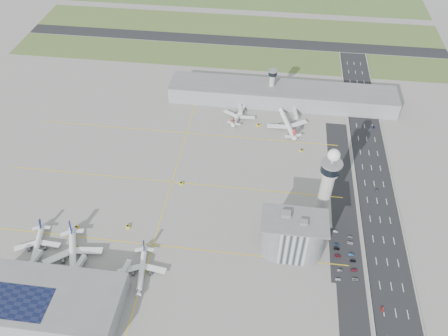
# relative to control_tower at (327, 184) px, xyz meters

# --- Properties ---
(ground) EXTENTS (1000.00, 1000.00, 0.00)m
(ground) POSITION_rel_control_tower_xyz_m (-72.00, -8.00, -35.04)
(ground) COLOR gray
(grass_strip_0) EXTENTS (480.00, 50.00, 0.08)m
(grass_strip_0) POSITION_rel_control_tower_xyz_m (-92.00, 217.00, -35.00)
(grass_strip_0) COLOR #455829
(grass_strip_0) RESTS_ON ground
(grass_strip_1) EXTENTS (480.00, 60.00, 0.08)m
(grass_strip_1) POSITION_rel_control_tower_xyz_m (-92.00, 292.00, -35.00)
(grass_strip_1) COLOR #425427
(grass_strip_1) RESTS_ON ground
(runway) EXTENTS (480.00, 22.00, 0.10)m
(runway) POSITION_rel_control_tower_xyz_m (-92.00, 254.00, -34.98)
(runway) COLOR black
(runway) RESTS_ON ground
(highway) EXTENTS (28.00, 500.00, 0.10)m
(highway) POSITION_rel_control_tower_xyz_m (43.00, -8.00, -34.99)
(highway) COLOR black
(highway) RESTS_ON ground
(barrier_left) EXTENTS (0.60, 500.00, 1.20)m
(barrier_left) POSITION_rel_control_tower_xyz_m (29.00, -8.00, -34.44)
(barrier_left) COLOR #9E9E99
(barrier_left) RESTS_ON ground
(barrier_right) EXTENTS (0.60, 500.00, 1.20)m
(barrier_right) POSITION_rel_control_tower_xyz_m (57.00, -8.00, -34.44)
(barrier_right) COLOR #9E9E99
(barrier_right) RESTS_ON ground
(landside_road) EXTENTS (18.00, 260.00, 0.08)m
(landside_road) POSITION_rel_control_tower_xyz_m (18.00, -18.00, -35.00)
(landside_road) COLOR black
(landside_road) RESTS_ON ground
(parking_lot) EXTENTS (20.00, 44.00, 0.10)m
(parking_lot) POSITION_rel_control_tower_xyz_m (16.00, -30.00, -34.99)
(parking_lot) COLOR black
(parking_lot) RESTS_ON ground
(taxiway_line_h_0) EXTENTS (260.00, 0.60, 0.01)m
(taxiway_line_h_0) POSITION_rel_control_tower_xyz_m (-112.00, -38.00, -35.04)
(taxiway_line_h_0) COLOR yellow
(taxiway_line_h_0) RESTS_ON ground
(taxiway_line_h_1) EXTENTS (260.00, 0.60, 0.01)m
(taxiway_line_h_1) POSITION_rel_control_tower_xyz_m (-112.00, 22.00, -35.04)
(taxiway_line_h_1) COLOR yellow
(taxiway_line_h_1) RESTS_ON ground
(taxiway_line_h_2) EXTENTS (260.00, 0.60, 0.01)m
(taxiway_line_h_2) POSITION_rel_control_tower_xyz_m (-112.00, 82.00, -35.04)
(taxiway_line_h_2) COLOR yellow
(taxiway_line_h_2) RESTS_ON ground
(taxiway_line_v) EXTENTS (0.60, 260.00, 0.01)m
(taxiway_line_v) POSITION_rel_control_tower_xyz_m (-112.00, 22.00, -35.04)
(taxiway_line_v) COLOR yellow
(taxiway_line_v) RESTS_ON ground
(control_tower) EXTENTS (14.00, 14.00, 64.50)m
(control_tower) POSITION_rel_control_tower_xyz_m (0.00, 0.00, 0.00)
(control_tower) COLOR #ADAAA5
(control_tower) RESTS_ON ground
(secondary_tower) EXTENTS (8.60, 8.60, 31.90)m
(secondary_tower) POSITION_rel_control_tower_xyz_m (-42.00, 142.00, -16.24)
(secondary_tower) COLOR #ADAAA5
(secondary_tower) RESTS_ON ground
(admin_building) EXTENTS (42.00, 24.00, 33.50)m
(admin_building) POSITION_rel_control_tower_xyz_m (-20.01, -30.00, -19.74)
(admin_building) COLOR #B2B2B7
(admin_building) RESTS_ON ground
(terminal_pier) EXTENTS (210.00, 32.00, 15.80)m
(terminal_pier) POSITION_rel_control_tower_xyz_m (-32.00, 140.00, -27.14)
(terminal_pier) COLOR gray
(terminal_pier) RESTS_ON ground
(near_terminal) EXTENTS (84.00, 42.00, 13.00)m
(near_terminal) POSITION_rel_control_tower_xyz_m (-160.07, -90.02, -28.62)
(near_terminal) COLOR gray
(near_terminal) RESTS_ON ground
(airplane_near_a) EXTENTS (37.94, 41.98, 10.08)m
(airplane_near_a) POSITION_rel_control_tower_xyz_m (-187.56, -50.84, -30.00)
(airplane_near_a) COLOR white
(airplane_near_a) RESTS_ON ground
(airplane_near_b) EXTENTS (53.20, 56.91, 12.76)m
(airplane_near_b) POSITION_rel_control_tower_xyz_m (-160.75, -55.43, -28.66)
(airplane_near_b) COLOR white
(airplane_near_b) RESTS_ON ground
(airplane_near_c) EXTENTS (36.72, 41.38, 10.38)m
(airplane_near_c) POSITION_rel_control_tower_xyz_m (-113.39, -60.35, -29.85)
(airplane_near_c) COLOR white
(airplane_near_c) RESTS_ON ground
(airplane_far_a) EXTENTS (37.44, 41.38, 9.91)m
(airplane_far_a) POSITION_rel_control_tower_xyz_m (-68.90, 111.58, -30.08)
(airplane_far_a) COLOR white
(airplane_far_a) RESTS_ON ground
(airplane_far_b) EXTENTS (48.19, 52.37, 12.09)m
(airplane_far_b) POSITION_rel_control_tower_xyz_m (-25.58, 102.73, -29.00)
(airplane_far_b) COLOR white
(airplane_far_b) RESTS_ON ground
(jet_bridge_near_0) EXTENTS (5.39, 14.31, 5.70)m
(jet_bridge_near_0) POSITION_rel_control_tower_xyz_m (-185.00, -69.00, -32.19)
(jet_bridge_near_0) COLOR silver
(jet_bridge_near_0) RESTS_ON ground
(jet_bridge_near_1) EXTENTS (5.39, 14.31, 5.70)m
(jet_bridge_near_1) POSITION_rel_control_tower_xyz_m (-155.00, -69.00, -32.19)
(jet_bridge_near_1) COLOR silver
(jet_bridge_near_1) RESTS_ON ground
(jet_bridge_near_2) EXTENTS (5.39, 14.31, 5.70)m
(jet_bridge_near_2) POSITION_rel_control_tower_xyz_m (-125.00, -69.00, -32.19)
(jet_bridge_near_2) COLOR silver
(jet_bridge_near_2) RESTS_ON ground
(jet_bridge_far_0) EXTENTS (5.39, 14.31, 5.70)m
(jet_bridge_far_0) POSITION_rel_control_tower_xyz_m (-70.00, 124.00, -32.19)
(jet_bridge_far_0) COLOR silver
(jet_bridge_far_0) RESTS_ON ground
(jet_bridge_far_1) EXTENTS (5.39, 14.31, 5.70)m
(jet_bridge_far_1) POSITION_rel_control_tower_xyz_m (-20.00, 124.00, -32.19)
(jet_bridge_far_1) COLOR silver
(jet_bridge_far_1) RESTS_ON ground
(tug_0) EXTENTS (3.32, 3.87, 1.89)m
(tug_0) POSITION_rel_control_tower_xyz_m (-168.43, -30.81, -34.10)
(tug_0) COLOR gold
(tug_0) RESTS_ON ground
(tug_1) EXTENTS (3.16, 2.54, 1.61)m
(tug_1) POSITION_rel_control_tower_xyz_m (-161.32, -47.03, -34.24)
(tug_1) COLOR #D1AE07
(tug_1) RESTS_ON ground
(tug_2) EXTENTS (3.10, 3.80, 1.92)m
(tug_2) POSITION_rel_control_tower_xyz_m (-133.11, -25.47, -34.08)
(tug_2) COLOR yellow
(tug_2) RESTS_ON ground
(tug_3) EXTENTS (3.39, 2.77, 1.71)m
(tug_3) POSITION_rel_control_tower_xyz_m (-104.43, 20.67, -34.18)
(tug_3) COLOR #D5C20C
(tug_3) RESTS_ON ground
(tug_4) EXTENTS (3.61, 3.64, 1.77)m
(tug_4) POSITION_rel_control_tower_xyz_m (-50.61, 100.41, -34.16)
(tug_4) COLOR yellow
(tug_4) RESTS_ON ground
(tug_5) EXTENTS (3.48, 3.37, 1.67)m
(tug_5) POSITION_rel_control_tower_xyz_m (-12.93, 70.89, -34.20)
(tug_5) COLOR gold
(tug_5) RESTS_ON ground
(car_lot_0) EXTENTS (3.54, 1.79, 1.16)m
(car_lot_0) POSITION_rel_control_tower_xyz_m (10.31, -49.39, -34.46)
(car_lot_0) COLOR silver
(car_lot_0) RESTS_ON ground
(car_lot_1) EXTENTS (3.63, 1.76, 1.15)m
(car_lot_1) POSITION_rel_control_tower_xyz_m (11.83, -42.54, -34.47)
(car_lot_1) COLOR slate
(car_lot_1) RESTS_ON ground
(car_lot_2) EXTENTS (4.19, 2.13, 1.13)m
(car_lot_2) POSITION_rel_control_tower_xyz_m (11.13, -31.60, -34.47)
(car_lot_2) COLOR maroon
(car_lot_2) RESTS_ON ground
(car_lot_3) EXTENTS (4.10, 1.81, 1.17)m
(car_lot_3) POSITION_rel_control_tower_xyz_m (10.78, -25.75, -34.46)
(car_lot_3) COLOR black
(car_lot_3) RESTS_ON ground
(car_lot_4) EXTENTS (3.58, 1.47, 1.21)m
(car_lot_4) POSITION_rel_control_tower_xyz_m (10.83, -22.42, -34.43)
(car_lot_4) COLOR navy
(car_lot_4) RESTS_ON ground
(car_lot_5) EXTENTS (3.41, 1.32, 1.11)m
(car_lot_5) POSITION_rel_control_tower_xyz_m (10.83, -11.12, -34.49)
(car_lot_5) COLOR silver
(car_lot_5) RESTS_ON ground
(car_lot_6) EXTENTS (4.31, 2.16, 1.17)m
(car_lot_6) POSITION_rel_control_tower_xyz_m (21.10, -47.98, -34.45)
(car_lot_6) COLOR gray
(car_lot_6) RESTS_ON ground
(car_lot_7) EXTENTS (4.34, 2.25, 1.20)m
(car_lot_7) POSITION_rel_control_tower_xyz_m (20.93, -41.21, -34.44)
(car_lot_7) COLOR maroon
(car_lot_7) RESTS_ON ground
(car_lot_8) EXTENTS (3.76, 1.55, 1.27)m
(car_lot_8) POSITION_rel_control_tower_xyz_m (20.79, -34.28, -34.40)
(car_lot_8) COLOR black
(car_lot_8) RESTS_ON ground
(car_lot_9) EXTENTS (4.09, 1.94, 1.30)m
(car_lot_9) POSITION_rel_control_tower_xyz_m (20.06, -29.41, -34.39)
(car_lot_9) COLOR #254D82
(car_lot_9) RESTS_ON ground
(car_lot_10) EXTENTS (4.50, 2.50, 1.19)m
(car_lot_10) POSITION_rel_control_tower_xyz_m (20.13, -19.80, -34.44)
(car_lot_10) COLOR #B5B4C0
(car_lot_10) RESTS_ON ground
(car_lot_11) EXTENTS (3.86, 1.64, 1.11)m
(car_lot_11) POSITION_rel_control_tower_xyz_m (20.79, -14.65, -34.49)
(car_lot_11) COLOR gray
(car_lot_11) RESTS_ON ground
(car_hw_0) EXTENTS (1.84, 3.73, 1.22)m
(car_hw_0) POSITION_rel_control_tower_xyz_m (35.25, -66.70, -34.43)
(car_hw_0) COLOR #B02526
(car_hw_0) RESTS_ON ground
(car_hw_1) EXTENTS (1.61, 3.71, 1.19)m
(car_hw_1) POSITION_rel_control_tower_xyz_m (44.15, 32.39, -34.45)
(car_hw_1) COLOR black
(car_hw_1) RESTS_ON ground
(car_hw_2) EXTENTS (2.22, 4.16, 1.11)m
(car_hw_2) POSITION_rel_control_tower_xyz_m (50.51, 110.29, -34.48)
(car_hw_2) COLOR navy
(car_hw_2) RESTS_ON ground
(car_hw_4) EXTENTS (1.52, 3.55, 1.19)m
(car_hw_4) POSITION_rel_control_tower_xyz_m (35.63, 172.35, -34.44)
(car_hw_4) COLOR #989898
(car_hw_4) RESTS_ON ground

